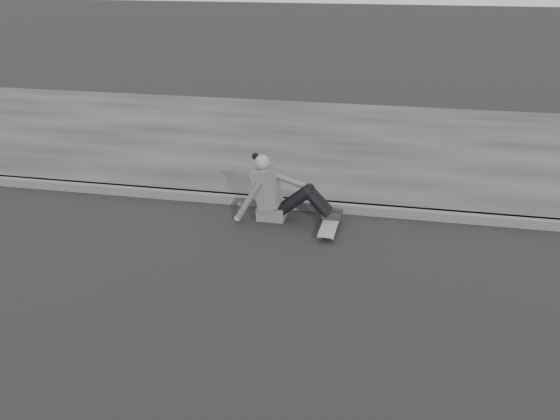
% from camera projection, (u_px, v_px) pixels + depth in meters
% --- Properties ---
extents(ground, '(80.00, 80.00, 0.00)m').
position_uv_depth(ground, '(545.00, 337.00, 5.69)').
color(ground, black).
rests_on(ground, ground).
extents(curb, '(24.00, 0.16, 0.12)m').
position_uv_depth(curb, '(511.00, 221.00, 8.00)').
color(curb, '#525252').
rests_on(curb, ground).
extents(sidewalk, '(24.00, 6.00, 0.12)m').
position_uv_depth(sidewalk, '(489.00, 153.00, 10.73)').
color(sidewalk, '#353535').
rests_on(sidewalk, ground).
extents(skateboard, '(0.20, 0.78, 0.09)m').
position_uv_depth(skateboard, '(330.00, 225.00, 7.85)').
color(skateboard, '#A6A6A1').
rests_on(skateboard, ground).
extents(seated_woman, '(1.38, 0.46, 0.88)m').
position_uv_depth(seated_woman, '(277.00, 193.00, 8.10)').
color(seated_woman, '#505053').
rests_on(seated_woman, ground).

